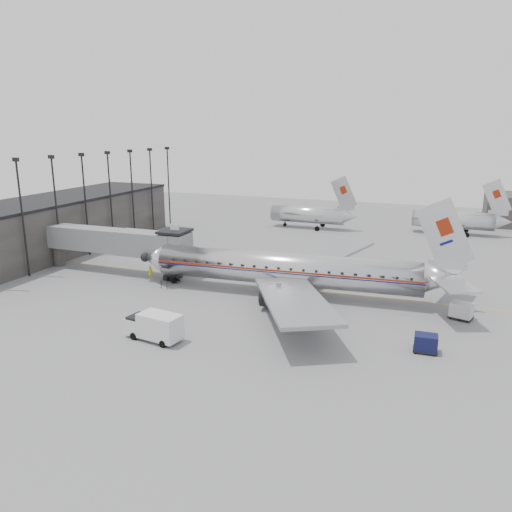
{
  "coord_description": "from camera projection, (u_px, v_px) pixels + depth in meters",
  "views": [
    {
      "loc": [
        22.5,
        -49.72,
        18.93
      ],
      "look_at": [
        0.88,
        6.8,
        3.2
      ],
      "focal_mm": 35.0,
      "sensor_mm": 36.0,
      "label": 1
    }
  ],
  "objects": [
    {
      "name": "distant_aircraft_near",
      "position": [
        309.0,
        214.0,
        95.39
      ],
      "size": [
        16.39,
        3.2,
        10.26
      ],
      "color": "silver",
      "rests_on": "ground"
    },
    {
      "name": "service_van",
      "position": [
        154.0,
        326.0,
        45.41
      ],
      "size": [
        5.72,
        2.87,
        2.57
      ],
      "rotation": [
        0.0,
        0.0,
        -0.15
      ],
      "color": "silver",
      "rests_on": "ground"
    },
    {
      "name": "ramp_worker",
      "position": [
        150.0,
        272.0,
        63.78
      ],
      "size": [
        0.73,
        0.64,
        1.68
      ],
      "primitive_type": "imported",
      "rotation": [
        0.0,
        0.0,
        0.48
      ],
      "color": "#CBD418",
      "rests_on": "ground"
    },
    {
      "name": "floodlight_masts",
      "position": [
        98.0,
        198.0,
        76.64
      ],
      "size": [
        0.9,
        42.25,
        15.25
      ],
      "color": "black",
      "rests_on": "ground"
    },
    {
      "name": "ground",
      "position": [
        228.0,
        296.0,
        57.49
      ],
      "size": [
        160.0,
        160.0,
        0.0
      ],
      "primitive_type": "plane",
      "color": "slate",
      "rests_on": "ground"
    },
    {
      "name": "terminal",
      "position": [
        53.0,
        226.0,
        77.27
      ],
      "size": [
        12.0,
        46.0,
        8.0
      ],
      "primitive_type": "cube",
      "color": "#33302E",
      "rests_on": "ground"
    },
    {
      "name": "distant_aircraft_mid",
      "position": [
        454.0,
        219.0,
        90.01
      ],
      "size": [
        16.39,
        3.2,
        10.26
      ],
      "color": "silver",
      "rests_on": "ground"
    },
    {
      "name": "apron_line",
      "position": [
        270.0,
        284.0,
        61.87
      ],
      "size": [
        60.0,
        0.15,
        0.01
      ],
      "primitive_type": "cube",
      "rotation": [
        0.0,
        0.0,
        1.57
      ],
      "color": "gold",
      "rests_on": "ground"
    },
    {
      "name": "airliner",
      "position": [
        292.0,
        270.0,
        57.14
      ],
      "size": [
        38.27,
        35.37,
        12.1
      ],
      "rotation": [
        0.0,
        0.0,
        0.07
      ],
      "color": "silver",
      "rests_on": "ground"
    },
    {
      "name": "baggage_cart_navy",
      "position": [
        426.0,
        343.0,
        43.0
      ],
      "size": [
        2.1,
        1.64,
        1.59
      ],
      "rotation": [
        0.0,
        0.0,
        0.04
      ],
      "color": "#0E1139",
      "rests_on": "ground"
    },
    {
      "name": "baggage_cart_white",
      "position": [
        461.0,
        310.0,
        50.42
      ],
      "size": [
        2.57,
        2.22,
        1.72
      ],
      "rotation": [
        0.0,
        0.0,
        -0.29
      ],
      "color": "silver",
      "rests_on": "ground"
    },
    {
      "name": "jet_bridge",
      "position": [
        123.0,
        242.0,
        65.51
      ],
      "size": [
        21.0,
        6.2,
        7.1
      ],
      "color": "#595C5E",
      "rests_on": "ground"
    }
  ]
}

